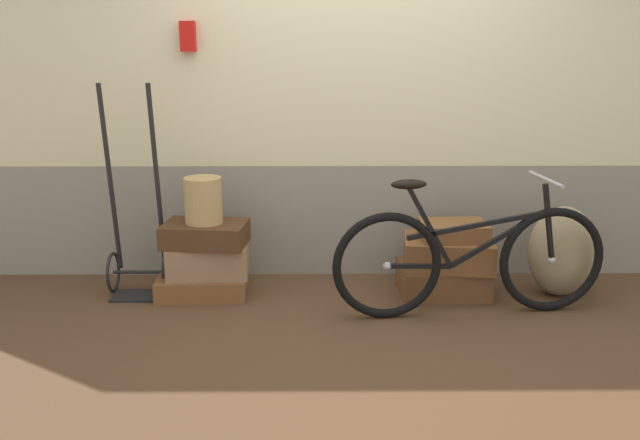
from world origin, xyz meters
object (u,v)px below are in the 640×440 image
at_px(suitcase_2, 205,234).
at_px(bicycle, 470,260).
at_px(suitcase_1, 209,259).
at_px(suitcase_4, 448,252).
at_px(suitcase_0, 203,284).
at_px(suitcase_5, 454,231).
at_px(suitcase_3, 443,279).
at_px(luggage_trolley, 137,244).
at_px(wicker_basket, 203,200).
at_px(burlap_sack, 562,251).

relative_size(suitcase_2, bicycle, 0.31).
bearing_deg(suitcase_1, suitcase_4, -3.86).
height_order(suitcase_0, suitcase_5, suitcase_5).
distance_m(suitcase_3, luggage_trolley, 2.10).
bearing_deg(suitcase_2, wicker_basket, 128.23).
xyz_separation_m(suitcase_0, suitcase_3, (1.65, 0.00, 0.03)).
bearing_deg(suitcase_0, suitcase_1, 14.86).
xyz_separation_m(suitcase_0, luggage_trolley, (-0.44, 0.03, 0.28)).
distance_m(suitcase_3, suitcase_4, 0.20).
distance_m(suitcase_0, wicker_basket, 0.59).
height_order(suitcase_2, burlap_sack, burlap_sack).
height_order(suitcase_1, luggage_trolley, luggage_trolley).
relative_size(suitcase_0, suitcase_3, 1.03).
distance_m(suitcase_5, luggage_trolley, 2.14).
bearing_deg(suitcase_1, wicker_basket, -121.92).
bearing_deg(luggage_trolley, suitcase_3, -0.84).
bearing_deg(suitcase_3, suitcase_2, 178.11).
height_order(suitcase_2, suitcase_3, suitcase_2).
xyz_separation_m(wicker_basket, luggage_trolley, (-0.47, 0.05, -0.32)).
bearing_deg(suitcase_1, burlap_sack, -3.79).
relative_size(suitcase_0, burlap_sack, 0.97).
relative_size(suitcase_2, suitcase_3, 0.93).
xyz_separation_m(suitcase_1, luggage_trolley, (-0.48, 0.02, 0.10)).
distance_m(suitcase_1, wicker_basket, 0.42).
bearing_deg(suitcase_3, bicycle, -79.73).
bearing_deg(suitcase_0, luggage_trolley, 173.26).
distance_m(suitcase_1, bicycle, 1.74).
xyz_separation_m(suitcase_2, suitcase_3, (1.61, 0.02, -0.33)).
bearing_deg(suitcase_3, suitcase_4, -49.39).
bearing_deg(luggage_trolley, bicycle, -10.61).
xyz_separation_m(luggage_trolley, bicycle, (2.17, -0.41, 0.02)).
distance_m(suitcase_4, burlap_sack, 0.76).
bearing_deg(suitcase_4, suitcase_0, -174.17).
bearing_deg(burlap_sack, suitcase_5, 179.53).
xyz_separation_m(suitcase_2, bicycle, (1.70, -0.35, -0.07)).
xyz_separation_m(suitcase_4, burlap_sack, (0.76, -0.01, 0.01)).
height_order(suitcase_5, bicycle, bicycle).
height_order(suitcase_4, burlap_sack, burlap_sack).
relative_size(suitcase_1, bicycle, 0.31).
bearing_deg(suitcase_2, bicycle, -5.68).
bearing_deg(suitcase_3, luggage_trolley, 176.51).
relative_size(wicker_basket, bicycle, 0.18).
relative_size(suitcase_2, suitcase_5, 1.25).
distance_m(suitcase_0, suitcase_3, 1.65).
distance_m(wicker_basket, luggage_trolley, 0.57).
height_order(suitcase_0, suitcase_4, suitcase_4).
xyz_separation_m(suitcase_2, suitcase_4, (1.64, -0.00, -0.13)).
distance_m(suitcase_5, bicycle, 0.36).
xyz_separation_m(suitcase_1, suitcase_4, (1.63, -0.03, 0.05)).
relative_size(suitcase_3, bicycle, 0.34).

